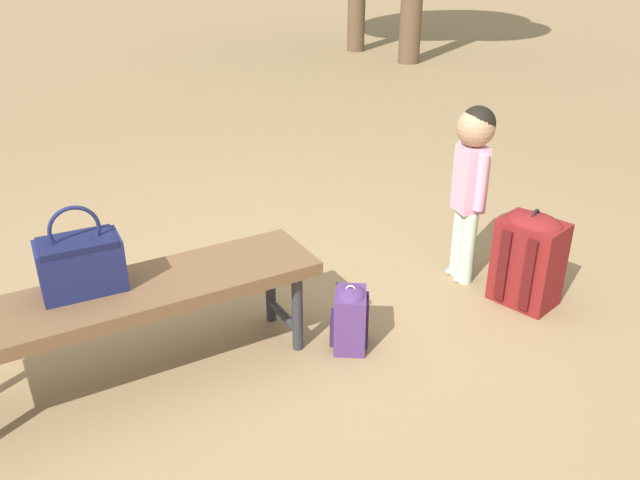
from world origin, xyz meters
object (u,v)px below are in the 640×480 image
at_px(child_standing, 472,168).
at_px(backpack_large, 529,257).
at_px(backpack_small, 350,316).
at_px(handbag, 80,262).
at_px(park_bench, 129,301).

relative_size(child_standing, backpack_large, 1.86).
distance_m(backpack_large, backpack_small, 1.01).
bearing_deg(backpack_large, backpack_small, 164.23).
xyz_separation_m(child_standing, backpack_small, (-0.91, -0.10, -0.48)).
bearing_deg(backpack_small, handbag, 153.69).
relative_size(handbag, backpack_large, 0.71).
height_order(child_standing, backpack_large, child_standing).
bearing_deg(backpack_small, park_bench, 155.33).
bearing_deg(child_standing, backpack_large, -81.38).
height_order(handbag, backpack_large, handbag).
bearing_deg(handbag, park_bench, -35.71).
xyz_separation_m(park_bench, backpack_large, (1.83, -0.67, -0.13)).
bearing_deg(handbag, backpack_small, -26.31).
height_order(park_bench, backpack_large, backpack_large).
bearing_deg(backpack_large, park_bench, 159.92).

